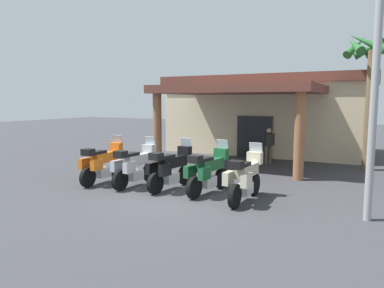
% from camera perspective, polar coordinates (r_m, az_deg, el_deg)
% --- Properties ---
extents(ground_plane, '(80.00, 80.00, 0.00)m').
position_cam_1_polar(ground_plane, '(10.82, -3.24, -8.42)').
color(ground_plane, '#38383D').
extents(motel_building, '(11.04, 10.08, 4.18)m').
position_cam_1_polar(motel_building, '(20.41, 11.92, 4.81)').
color(motel_building, beige).
rests_on(motel_building, ground_plane).
extents(motorcycle_orange, '(0.70, 2.21, 1.61)m').
position_cam_1_polar(motorcycle_orange, '(12.89, -14.07, -2.95)').
color(motorcycle_orange, black).
rests_on(motorcycle_orange, ground_plane).
extents(motorcycle_silver, '(0.73, 2.21, 1.61)m').
position_cam_1_polar(motorcycle_silver, '(12.19, -9.07, -3.39)').
color(motorcycle_silver, black).
rests_on(motorcycle_silver, ground_plane).
extents(motorcycle_black, '(0.82, 2.21, 1.61)m').
position_cam_1_polar(motorcycle_black, '(11.59, -3.46, -3.84)').
color(motorcycle_black, black).
rests_on(motorcycle_black, ground_plane).
extents(motorcycle_green, '(0.83, 2.21, 1.61)m').
position_cam_1_polar(motorcycle_green, '(11.07, 2.57, -4.35)').
color(motorcycle_green, black).
rests_on(motorcycle_green, ground_plane).
extents(motorcycle_cream, '(0.72, 2.21, 1.61)m').
position_cam_1_polar(motorcycle_cream, '(10.30, 8.45, -5.27)').
color(motorcycle_cream, black).
rests_on(motorcycle_cream, ground_plane).
extents(pedestrian, '(0.49, 0.32, 1.64)m').
position_cam_1_polar(pedestrian, '(16.55, 12.09, 0.09)').
color(pedestrian, brown).
rests_on(pedestrian, ground_plane).
extents(palm_tree_near_portico, '(2.34, 2.38, 5.69)m').
position_cam_1_polar(palm_tree_near_portico, '(16.35, 26.77, 10.77)').
color(palm_tree_near_portico, brown).
rests_on(palm_tree_near_portico, ground_plane).
extents(roadside_sign, '(1.40, 0.18, 6.58)m').
position_cam_1_polar(roadside_sign, '(9.46, 27.51, 15.64)').
color(roadside_sign, '#99999E').
rests_on(roadside_sign, ground_plane).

